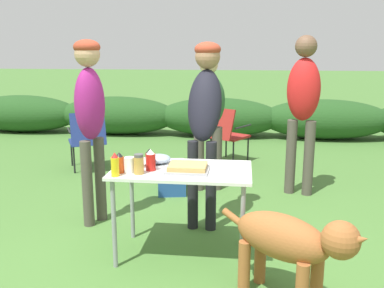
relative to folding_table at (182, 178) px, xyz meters
The scene contains 20 objects.
ground_plane 0.66m from the folding_table, ahead, with size 60.00×60.00×0.00m, color #477533.
shrub_hedge 4.91m from the folding_table, 90.00° to the left, with size 14.40×0.90×0.74m.
folding_table is the anchor object (origin of this frame).
food_tray 0.13m from the folding_table, 46.90° to the right, with size 0.33×0.28×0.06m.
plate_stack 0.42m from the folding_table, behind, with size 0.21×0.21×0.02m, color white.
mixing_bowl 0.29m from the folding_table, 145.42° to the left, with size 0.20×0.20×0.07m, color #99B2CC.
paper_cup_stack 0.44m from the folding_table, 158.17° to the right, with size 0.08×0.08×0.12m, color white.
mustard_bottle 0.56m from the folding_table, 150.83° to the right, with size 0.06×0.06×0.18m.
ketchup_bottle 0.29m from the folding_table, 162.18° to the right, with size 0.08×0.08×0.17m.
hot_sauce_bottle 0.51m from the folding_table, 160.10° to the right, with size 0.07×0.07×0.16m.
spice_jar 0.38m from the folding_table, 149.81° to the right, with size 0.08×0.08×0.15m.
bbq_sauce_bottle 0.30m from the folding_table, behind, with size 0.07×0.07×0.16m.
standing_person_in_gray_fleece 0.83m from the folding_table, 79.91° to the left, with size 0.35×0.50×1.74m.
standing_person_in_navy_coat 1.72m from the folding_table, 87.76° to the left, with size 0.44×0.35×1.60m.
standing_person_in_olive_jacket 2.07m from the folding_table, 55.78° to the left, with size 0.42×0.35×1.82m.
standing_person_in_dark_puffer 1.20m from the folding_table, 149.07° to the left, with size 0.34×0.39×1.76m.
dog 1.03m from the folding_table, 37.06° to the right, with size 0.92×0.72×0.68m.
camp_chair_green_behind_table 2.87m from the folding_table, 125.57° to the left, with size 0.68×0.74×0.83m.
camp_chair_near_hedge 2.96m from the folding_table, 85.65° to the left, with size 0.70×0.74×0.83m.
cooler_box 1.70m from the folding_table, 102.74° to the left, with size 0.41×0.53×0.34m.
Camera 1 is at (0.47, -3.24, 1.68)m, focal length 40.00 mm.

